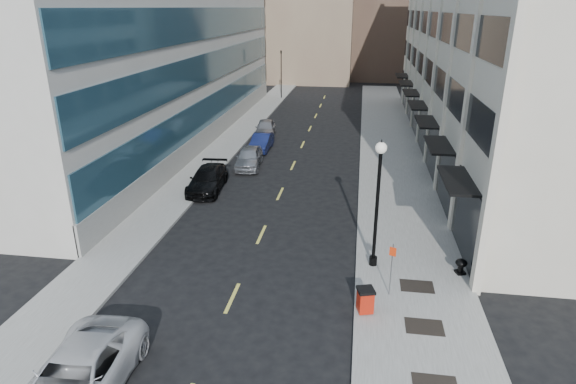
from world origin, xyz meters
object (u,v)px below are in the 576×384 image
(car_silver_sedan, at_px, (249,157))
(car_blue_sedan, at_px, (261,142))
(sign_post, at_px, (392,262))
(traffic_signal, at_px, (281,54))
(car_black_pickup, at_px, (207,179))
(lamppost, at_px, (378,194))
(trash_bin, at_px, (365,299))
(car_white_van, at_px, (77,378))
(urn_planter, at_px, (461,265))
(car_grey_sedan, at_px, (266,128))

(car_silver_sedan, xyz_separation_m, car_blue_sedan, (0.00, 4.68, -0.08))
(sign_post, bearing_deg, car_silver_sedan, 144.20)
(traffic_signal, height_order, sign_post, traffic_signal)
(car_black_pickup, relative_size, lamppost, 0.84)
(car_black_pickup, height_order, car_silver_sedan, car_silver_sedan)
(car_blue_sedan, distance_m, trash_bin, 23.76)
(traffic_signal, bearing_deg, trash_bin, -76.77)
(car_white_van, height_order, sign_post, sign_post)
(car_black_pickup, xyz_separation_m, car_silver_sedan, (1.60, 5.10, 0.03))
(car_white_van, distance_m, car_blue_sedan, 27.78)
(urn_planter, bearing_deg, lamppost, 176.74)
(trash_bin, bearing_deg, car_black_pickup, 113.40)
(trash_bin, bearing_deg, car_grey_sedan, 92.78)
(traffic_signal, bearing_deg, car_grey_sedan, -84.95)
(car_silver_sedan, distance_m, car_grey_sedan, 9.35)
(car_white_van, distance_m, trash_bin, 10.28)
(car_grey_sedan, relative_size, sign_post, 1.90)
(lamppost, bearing_deg, sign_post, -75.27)
(lamppost, relative_size, urn_planter, 8.39)
(lamppost, height_order, sign_post, lamppost)
(car_black_pickup, relative_size, urn_planter, 7.08)
(car_grey_sedan, bearing_deg, car_silver_sedan, -93.14)
(car_white_van, bearing_deg, car_black_pickup, 92.56)
(car_white_van, xyz_separation_m, trash_bin, (8.60, 5.63, -0.08))
(urn_planter, bearing_deg, sign_post, -145.69)
(car_silver_sedan, xyz_separation_m, lamppost, (8.97, -13.71, 2.88))
(car_white_van, bearing_deg, car_silver_sedan, 87.48)
(urn_planter, bearing_deg, car_black_pickup, 148.50)
(traffic_signal, relative_size, car_blue_sedan, 1.67)
(trash_bin, bearing_deg, car_silver_sedan, 100.10)
(traffic_signal, xyz_separation_m, car_silver_sedan, (2.30, -28.90, -4.95))
(traffic_signal, distance_m, car_grey_sedan, 20.26)
(traffic_signal, height_order, urn_planter, traffic_signal)
(car_black_pickup, relative_size, sign_post, 2.15)
(car_black_pickup, relative_size, trash_bin, 4.89)
(lamppost, height_order, urn_planter, lamppost)
(sign_post, bearing_deg, trash_bin, -102.92)
(car_black_pickup, relative_size, car_grey_sedan, 1.13)
(trash_bin, bearing_deg, urn_planter, 24.04)
(trash_bin, xyz_separation_m, sign_post, (1.00, 1.36, 0.96))
(car_grey_sedan, distance_m, trash_bin, 28.33)
(trash_bin, distance_m, urn_planter, 5.50)
(sign_post, bearing_deg, car_black_pickup, 158.91)
(car_blue_sedan, relative_size, sign_post, 1.79)
(car_black_pickup, distance_m, car_grey_sedan, 14.47)
(car_silver_sedan, height_order, trash_bin, car_silver_sedan)
(car_black_pickup, relative_size, car_silver_sedan, 1.12)
(trash_bin, bearing_deg, car_blue_sedan, 95.11)
(lamppost, bearing_deg, car_blue_sedan, 116.01)
(car_silver_sedan, bearing_deg, traffic_signal, 89.41)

